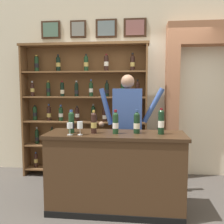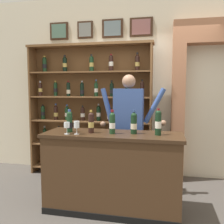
{
  "view_description": "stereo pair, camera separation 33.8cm",
  "coord_description": "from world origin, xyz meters",
  "px_view_note": "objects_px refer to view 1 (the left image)",
  "views": [
    {
      "loc": [
        0.13,
        -2.99,
        1.55
      ],
      "look_at": [
        -0.25,
        0.35,
        1.22
      ],
      "focal_mm": 39.64,
      "sensor_mm": 36.0,
      "label": 1
    },
    {
      "loc": [
        0.46,
        -2.94,
        1.55
      ],
      "look_at": [
        -0.25,
        0.35,
        1.22
      ],
      "focal_mm": 39.64,
      "sensor_mm": 36.0,
      "label": 2
    }
  ],
  "objects_px": {
    "tasting_bottle_grappa": "(137,123)",
    "tasting_counter": "(115,172)",
    "tasting_bottle_riserva": "(71,122)",
    "wine_glass_center": "(70,126)",
    "tasting_bottle_super_tuscan": "(94,123)",
    "wine_shelf": "(84,109)",
    "shopkeeper": "(128,121)",
    "wine_glass_right": "(80,125)",
    "tasting_bottle_bianco": "(161,122)",
    "tasting_bottle_chianti": "(116,123)"
  },
  "relations": [
    {
      "from": "wine_glass_right",
      "to": "wine_glass_center",
      "type": "height_order",
      "value": "wine_glass_right"
    },
    {
      "from": "tasting_bottle_riserva",
      "to": "tasting_bottle_grappa",
      "type": "relative_size",
      "value": 0.98
    },
    {
      "from": "tasting_bottle_super_tuscan",
      "to": "wine_glass_center",
      "type": "distance_m",
      "value": 0.3
    },
    {
      "from": "tasting_bottle_super_tuscan",
      "to": "tasting_bottle_grappa",
      "type": "distance_m",
      "value": 0.53
    },
    {
      "from": "wine_shelf",
      "to": "tasting_bottle_super_tuscan",
      "type": "xyz_separation_m",
      "value": [
        0.39,
        -1.22,
        -0.06
      ]
    },
    {
      "from": "shopkeeper",
      "to": "tasting_bottle_riserva",
      "type": "height_order",
      "value": "shopkeeper"
    },
    {
      "from": "tasting_bottle_grappa",
      "to": "tasting_bottle_riserva",
      "type": "bearing_deg",
      "value": -176.05
    },
    {
      "from": "tasting_counter",
      "to": "tasting_bottle_riserva",
      "type": "xyz_separation_m",
      "value": [
        -0.55,
        -0.04,
        0.63
      ]
    },
    {
      "from": "tasting_bottle_riserva",
      "to": "wine_glass_center",
      "type": "height_order",
      "value": "tasting_bottle_riserva"
    },
    {
      "from": "tasting_counter",
      "to": "wine_glass_right",
      "type": "distance_m",
      "value": 0.75
    },
    {
      "from": "tasting_bottle_bianco",
      "to": "wine_glass_center",
      "type": "xyz_separation_m",
      "value": [
        -1.08,
        -0.17,
        -0.05
      ]
    },
    {
      "from": "tasting_bottle_grappa",
      "to": "tasting_bottle_bianco",
      "type": "relative_size",
      "value": 0.92
    },
    {
      "from": "shopkeeper",
      "to": "tasting_bottle_super_tuscan",
      "type": "xyz_separation_m",
      "value": [
        -0.39,
        -0.57,
        0.05
      ]
    },
    {
      "from": "tasting_bottle_grappa",
      "to": "wine_glass_right",
      "type": "relative_size",
      "value": 1.82
    },
    {
      "from": "shopkeeper",
      "to": "wine_glass_right",
      "type": "distance_m",
      "value": 0.87
    },
    {
      "from": "tasting_counter",
      "to": "tasting_bottle_super_tuscan",
      "type": "height_order",
      "value": "tasting_bottle_super_tuscan"
    },
    {
      "from": "tasting_bottle_grappa",
      "to": "tasting_bottle_chianti",
      "type": "bearing_deg",
      "value": -168.17
    },
    {
      "from": "wine_shelf",
      "to": "tasting_counter",
      "type": "bearing_deg",
      "value": -61.09
    },
    {
      "from": "tasting_bottle_bianco",
      "to": "wine_glass_center",
      "type": "bearing_deg",
      "value": -171.16
    },
    {
      "from": "tasting_bottle_grappa",
      "to": "wine_glass_right",
      "type": "bearing_deg",
      "value": -165.25
    },
    {
      "from": "wine_shelf",
      "to": "tasting_bottle_super_tuscan",
      "type": "relative_size",
      "value": 8.01
    },
    {
      "from": "tasting_counter",
      "to": "tasting_bottle_grappa",
      "type": "relative_size",
      "value": 5.87
    },
    {
      "from": "wine_glass_right",
      "to": "wine_glass_center",
      "type": "bearing_deg",
      "value": -171.39
    },
    {
      "from": "wine_shelf",
      "to": "shopkeeper",
      "type": "bearing_deg",
      "value": -39.9
    },
    {
      "from": "tasting_counter",
      "to": "tasting_bottle_super_tuscan",
      "type": "xyz_separation_m",
      "value": [
        -0.26,
        -0.03,
        0.63
      ]
    },
    {
      "from": "shopkeeper",
      "to": "tasting_bottle_chianti",
      "type": "height_order",
      "value": "shopkeeper"
    },
    {
      "from": "wine_glass_right",
      "to": "shopkeeper",
      "type": "bearing_deg",
      "value": 52.55
    },
    {
      "from": "wine_shelf",
      "to": "wine_glass_center",
      "type": "relative_size",
      "value": 15.61
    },
    {
      "from": "tasting_bottle_bianco",
      "to": "tasting_bottle_chianti",
      "type": "bearing_deg",
      "value": -177.13
    },
    {
      "from": "tasting_bottle_riserva",
      "to": "tasting_bottle_chianti",
      "type": "bearing_deg",
      "value": 0.21
    },
    {
      "from": "tasting_counter",
      "to": "tasting_bottle_chianti",
      "type": "height_order",
      "value": "tasting_bottle_chianti"
    },
    {
      "from": "wine_shelf",
      "to": "wine_glass_center",
      "type": "distance_m",
      "value": 1.37
    },
    {
      "from": "wine_glass_center",
      "to": "tasting_bottle_riserva",
      "type": "bearing_deg",
      "value": 97.98
    },
    {
      "from": "tasting_bottle_riserva",
      "to": "tasting_bottle_grappa",
      "type": "distance_m",
      "value": 0.81
    },
    {
      "from": "tasting_bottle_bianco",
      "to": "wine_glass_right",
      "type": "xyz_separation_m",
      "value": [
        -0.96,
        -0.15,
        -0.04
      ]
    },
    {
      "from": "tasting_bottle_grappa",
      "to": "tasting_counter",
      "type": "bearing_deg",
      "value": -175.9
    },
    {
      "from": "tasting_bottle_riserva",
      "to": "tasting_bottle_super_tuscan",
      "type": "distance_m",
      "value": 0.28
    },
    {
      "from": "tasting_bottle_riserva",
      "to": "wine_glass_right",
      "type": "xyz_separation_m",
      "value": [
        0.14,
        -0.12,
        -0.02
      ]
    },
    {
      "from": "wine_shelf",
      "to": "tasting_counter",
      "type": "distance_m",
      "value": 1.52
    },
    {
      "from": "tasting_bottle_chianti",
      "to": "tasting_bottle_grappa",
      "type": "height_order",
      "value": "tasting_bottle_chianti"
    },
    {
      "from": "tasting_bottle_riserva",
      "to": "wine_glass_right",
      "type": "height_order",
      "value": "tasting_bottle_riserva"
    },
    {
      "from": "tasting_counter",
      "to": "tasting_bottle_grappa",
      "type": "xyz_separation_m",
      "value": [
        0.26,
        0.02,
        0.63
      ]
    },
    {
      "from": "tasting_bottle_grappa",
      "to": "wine_glass_center",
      "type": "xyz_separation_m",
      "value": [
        -0.79,
        -0.19,
        -0.03
      ]
    },
    {
      "from": "tasting_counter",
      "to": "tasting_bottle_chianti",
      "type": "relative_size",
      "value": 5.85
    },
    {
      "from": "tasting_bottle_super_tuscan",
      "to": "wine_glass_center",
      "type": "relative_size",
      "value": 1.95
    },
    {
      "from": "shopkeeper",
      "to": "tasting_bottle_riserva",
      "type": "bearing_deg",
      "value": -139.42
    },
    {
      "from": "tasting_counter",
      "to": "tasting_bottle_grappa",
      "type": "distance_m",
      "value": 0.68
    },
    {
      "from": "tasting_counter",
      "to": "shopkeeper",
      "type": "height_order",
      "value": "shopkeeper"
    },
    {
      "from": "tasting_bottle_chianti",
      "to": "tasting_bottle_grappa",
      "type": "relative_size",
      "value": 1.0
    },
    {
      "from": "tasting_bottle_super_tuscan",
      "to": "tasting_bottle_grappa",
      "type": "xyz_separation_m",
      "value": [
        0.52,
        0.05,
        0.0
      ]
    }
  ]
}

